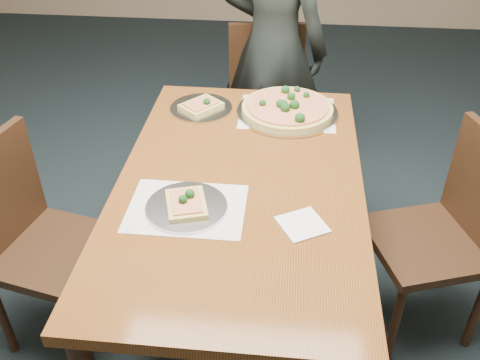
# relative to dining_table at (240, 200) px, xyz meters

# --- Properties ---
(ground) EXTENTS (8.00, 8.00, 0.00)m
(ground) POSITION_rel_dining_table_xyz_m (-0.05, -0.14, -0.66)
(ground) COLOR black
(ground) RESTS_ON ground
(dining_table) EXTENTS (0.90, 1.50, 0.75)m
(dining_table) POSITION_rel_dining_table_xyz_m (0.00, 0.00, 0.00)
(dining_table) COLOR #582F11
(dining_table) RESTS_ON ground
(chair_far) EXTENTS (0.47, 0.47, 0.91)m
(chair_far) POSITION_rel_dining_table_xyz_m (0.04, 1.12, -0.14)
(chair_far) COLOR black
(chair_far) RESTS_ON ground
(chair_left) EXTENTS (0.50, 0.50, 0.91)m
(chair_left) POSITION_rel_dining_table_xyz_m (-0.79, -0.12, -0.14)
(chair_left) COLOR black
(chair_left) RESTS_ON ground
(chair_right) EXTENTS (0.53, 0.53, 0.91)m
(chair_right) POSITION_rel_dining_table_xyz_m (0.81, 0.08, -0.14)
(chair_right) COLOR black
(chair_right) RESTS_ON ground
(diner) EXTENTS (0.69, 0.57, 1.63)m
(diner) POSITION_rel_dining_table_xyz_m (0.06, 1.13, 0.16)
(diner) COLOR black
(diner) RESTS_ON ground
(placemat_main) EXTENTS (0.42, 0.32, 0.00)m
(placemat_main) POSITION_rel_dining_table_xyz_m (0.16, 0.53, 0.09)
(placemat_main) COLOR white
(placemat_main) RESTS_ON dining_table
(placemat_near) EXTENTS (0.40, 0.30, 0.00)m
(placemat_near) POSITION_rel_dining_table_xyz_m (-0.17, -0.18, 0.09)
(placemat_near) COLOR white
(placemat_near) RESTS_ON dining_table
(pizza_pan) EXTENTS (0.45, 0.45, 0.08)m
(pizza_pan) POSITION_rel_dining_table_xyz_m (0.16, 0.53, 0.12)
(pizza_pan) COLOR silver
(pizza_pan) RESTS_ON dining_table
(slice_plate_near) EXTENTS (0.28, 0.28, 0.06)m
(slice_plate_near) POSITION_rel_dining_table_xyz_m (-0.17, -0.18, 0.11)
(slice_plate_near) COLOR silver
(slice_plate_near) RESTS_ON dining_table
(slice_plate_far) EXTENTS (0.28, 0.28, 0.06)m
(slice_plate_far) POSITION_rel_dining_table_xyz_m (-0.23, 0.53, 0.10)
(slice_plate_far) COLOR silver
(slice_plate_far) RESTS_ON dining_table
(napkin) EXTENTS (0.19, 0.19, 0.01)m
(napkin) POSITION_rel_dining_table_xyz_m (0.23, -0.23, 0.09)
(napkin) COLOR white
(napkin) RESTS_ON dining_table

